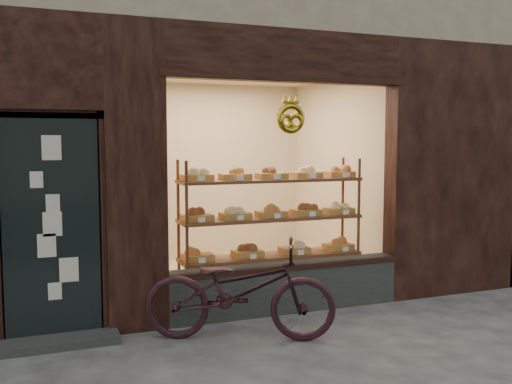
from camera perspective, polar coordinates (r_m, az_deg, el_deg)
name	(u,v)px	position (r m, az deg, el deg)	size (l,w,h in m)	color
display_shelf	(271,228)	(6.74, 1.54, -3.62)	(2.20, 0.45, 1.70)	brown
bicycle	(240,290)	(5.54, -1.65, -9.81)	(0.64, 1.84, 0.96)	black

